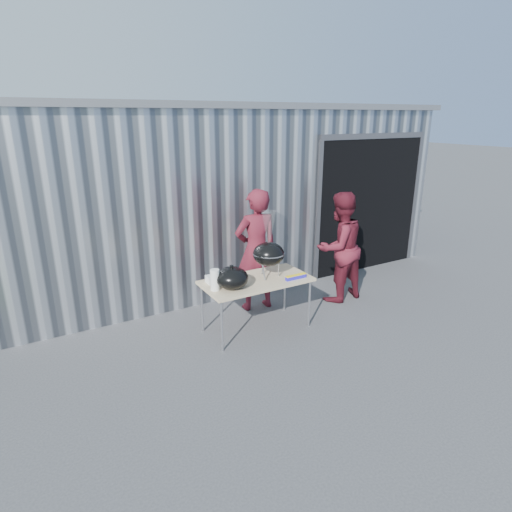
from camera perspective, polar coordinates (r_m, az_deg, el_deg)
ground at (r=5.75m, az=1.71°, el=-12.10°), size 80.00×80.00×0.00m
building at (r=9.58m, az=-8.17°, el=9.85°), size 8.20×6.20×3.10m
folding_table at (r=5.92m, az=0.05°, el=-3.53°), size 1.50×0.75×0.75m
kettle_grill at (r=5.86m, az=1.70°, el=1.01°), size 0.44×0.44×0.94m
grill_lid at (r=5.58m, az=-3.26°, el=-2.92°), size 0.44×0.44×0.32m
paper_towels at (r=5.53m, az=-5.50°, el=-3.19°), size 0.12×0.12×0.28m
white_tub at (r=5.82m, az=-5.64°, el=-3.07°), size 0.20×0.15×0.10m
foil_box at (r=5.94m, az=5.34°, el=-2.78°), size 0.32×0.06×0.06m
person_cook at (r=6.52m, az=0.02°, el=0.76°), size 0.73×0.51×1.89m
person_bystander at (r=6.99m, az=11.02°, el=1.16°), size 0.91×0.74×1.78m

